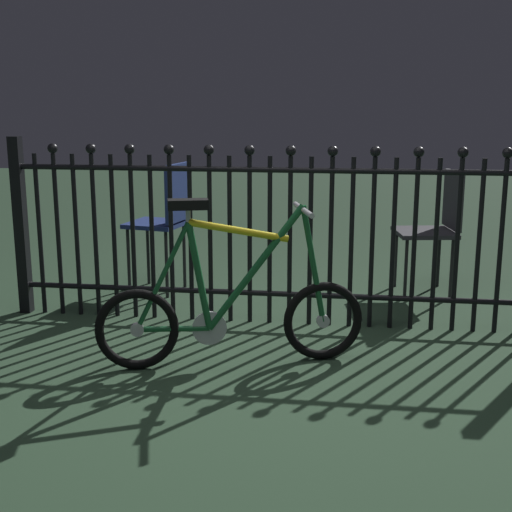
% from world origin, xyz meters
% --- Properties ---
extents(ground_plane, '(20.00, 20.00, 0.00)m').
position_xyz_m(ground_plane, '(0.00, 0.00, 0.00)').
color(ground_plane, '#263D29').
extents(iron_fence, '(3.48, 0.07, 1.14)m').
position_xyz_m(iron_fence, '(-0.06, 0.80, 0.58)').
color(iron_fence, black).
rests_on(iron_fence, ground).
extents(bicycle, '(1.36, 0.52, 0.88)m').
position_xyz_m(bicycle, '(-0.21, 0.08, 0.30)').
color(bicycle, black).
rests_on(bicycle, ground).
extents(chair_charcoal, '(0.46, 0.46, 0.87)m').
position_xyz_m(chair_charcoal, '(0.99, 1.66, 0.52)').
color(chair_charcoal, black).
rests_on(chair_charcoal, ground).
extents(chair_navy, '(0.44, 0.43, 0.93)m').
position_xyz_m(chair_navy, '(-0.92, 1.41, 0.57)').
color(chair_navy, black).
rests_on(chair_navy, ground).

